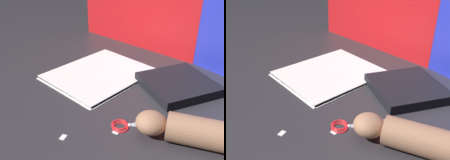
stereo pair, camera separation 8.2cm
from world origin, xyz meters
The scene contains 7 objects.
ground_plane centered at (0.00, 0.00, 0.00)m, with size 6.00×6.00×0.00m, color #2D2B30.
paper_stack centered at (-0.10, 0.07, 0.00)m, with size 0.30×0.36×0.01m.
book_closed centered at (0.16, 0.18, 0.02)m, with size 0.28×0.29×0.03m.
scissors centered at (0.17, -0.08, 0.00)m, with size 0.14×0.15×0.01m.
hand_forearm centered at (0.32, -0.03, 0.04)m, with size 0.28×0.18×0.08m.
paper_scrap_near centered at (0.08, -0.24, 0.00)m, with size 0.02×0.02×0.00m.
paper_scrap_mid centered at (0.16, -0.13, 0.00)m, with size 0.02×0.02×0.00m.
Camera 1 is at (0.53, -0.53, 0.46)m, focal length 42.00 mm.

